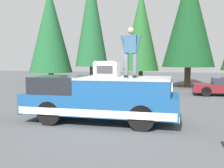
% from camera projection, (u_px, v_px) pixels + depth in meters
% --- Properties ---
extents(ground_plane, '(90.00, 90.00, 0.00)m').
position_uv_depth(ground_plane, '(107.00, 123.00, 9.27)').
color(ground_plane, '#4C4F51').
extents(pickup_truck, '(2.01, 5.54, 1.65)m').
position_uv_depth(pickup_truck, '(101.00, 98.00, 9.32)').
color(pickup_truck, navy).
rests_on(pickup_truck, ground).
extents(compressor_unit, '(0.65, 0.84, 0.56)m').
position_uv_depth(compressor_unit, '(107.00, 69.00, 9.22)').
color(compressor_unit, silver).
rests_on(compressor_unit, pickup_truck).
extents(person_on_truck_bed, '(0.29, 0.72, 1.69)m').
position_uv_depth(person_on_truck_bed, '(131.00, 51.00, 8.72)').
color(person_on_truck_bed, '#4C515B').
rests_on(person_on_truck_bed, pickup_truck).
extents(parked_car_white, '(1.64, 4.10, 1.16)m').
position_uv_depth(parked_car_white, '(142.00, 85.00, 17.53)').
color(parked_car_white, white).
rests_on(parked_car_white, ground).
extents(conifer_left, '(4.32, 4.32, 10.07)m').
position_uv_depth(conifer_left, '(189.00, 17.00, 21.54)').
color(conifer_left, '#4C3826').
rests_on(conifer_left, ground).
extents(conifer_center_left, '(3.41, 3.41, 8.94)m').
position_uv_depth(conifer_center_left, '(141.00, 30.00, 24.33)').
color(conifer_center_left, '#4C3826').
rests_on(conifer_center_left, ground).
extents(conifer_center_right, '(3.23, 3.23, 11.21)m').
position_uv_depth(conifer_center_right, '(91.00, 18.00, 25.35)').
color(conifer_center_right, '#4C3826').
rests_on(conifer_center_right, ground).
extents(conifer_right, '(4.45, 4.45, 9.80)m').
position_uv_depth(conifer_right, '(50.00, 30.00, 26.74)').
color(conifer_right, '#4C3826').
rests_on(conifer_right, ground).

